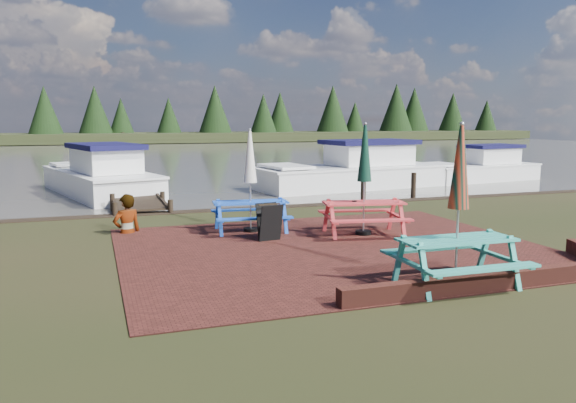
{
  "coord_description": "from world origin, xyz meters",
  "views": [
    {
      "loc": [
        -4.84,
        -9.9,
        2.77
      ],
      "look_at": [
        -0.83,
        1.59,
        1.0
      ],
      "focal_mm": 35.0,
      "sensor_mm": 36.0,
      "label": 1
    }
  ],
  "objects_px": {
    "person": "(126,195)",
    "picnic_table_teal": "(457,231)",
    "picnic_table_blue": "(250,197)",
    "chalkboard": "(269,222)",
    "boat_near": "(354,173)",
    "boat_far": "(481,169)",
    "boat_jetty": "(101,178)",
    "jetty": "(133,193)",
    "picnic_table_red": "(364,197)"
  },
  "relations": [
    {
      "from": "person",
      "to": "picnic_table_teal",
      "type": "bearing_deg",
      "value": 109.1
    },
    {
      "from": "picnic_table_blue",
      "to": "picnic_table_teal",
      "type": "bearing_deg",
      "value": -63.61
    },
    {
      "from": "picnic_table_teal",
      "to": "person",
      "type": "bearing_deg",
      "value": 129.06
    },
    {
      "from": "chalkboard",
      "to": "boat_near",
      "type": "xyz_separation_m",
      "value": [
        7.03,
        10.08,
        0.04
      ]
    },
    {
      "from": "boat_far",
      "to": "chalkboard",
      "type": "bearing_deg",
      "value": 119.0
    },
    {
      "from": "boat_near",
      "to": "boat_far",
      "type": "distance_m",
      "value": 7.18
    },
    {
      "from": "chalkboard",
      "to": "boat_jetty",
      "type": "relative_size",
      "value": 0.1
    },
    {
      "from": "chalkboard",
      "to": "person",
      "type": "height_order",
      "value": "person"
    },
    {
      "from": "jetty",
      "to": "person",
      "type": "distance_m",
      "value": 7.14
    },
    {
      "from": "boat_near",
      "to": "picnic_table_red",
      "type": "bearing_deg",
      "value": 147.63
    },
    {
      "from": "picnic_table_teal",
      "to": "boat_far",
      "type": "relative_size",
      "value": 0.42
    },
    {
      "from": "boat_far",
      "to": "person",
      "type": "bearing_deg",
      "value": 108.8
    },
    {
      "from": "jetty",
      "to": "boat_near",
      "type": "relative_size",
      "value": 1.03
    },
    {
      "from": "picnic_table_red",
      "to": "jetty",
      "type": "bearing_deg",
      "value": 129.3
    },
    {
      "from": "picnic_table_teal",
      "to": "jetty",
      "type": "height_order",
      "value": "picnic_table_teal"
    },
    {
      "from": "picnic_table_teal",
      "to": "boat_near",
      "type": "bearing_deg",
      "value": 71.93
    },
    {
      "from": "boat_jetty",
      "to": "boat_far",
      "type": "bearing_deg",
      "value": -17.42
    },
    {
      "from": "chalkboard",
      "to": "person",
      "type": "bearing_deg",
      "value": 138.81
    },
    {
      "from": "chalkboard",
      "to": "person",
      "type": "relative_size",
      "value": 0.45
    },
    {
      "from": "picnic_table_teal",
      "to": "boat_near",
      "type": "distance_m",
      "value": 15.41
    },
    {
      "from": "boat_jetty",
      "to": "person",
      "type": "distance_m",
      "value": 9.25
    },
    {
      "from": "picnic_table_red",
      "to": "boat_jetty",
      "type": "xyz_separation_m",
      "value": [
        -5.87,
        11.32,
        -0.47
      ]
    },
    {
      "from": "picnic_table_teal",
      "to": "boat_far",
      "type": "xyz_separation_m",
      "value": [
        12.3,
        15.05,
        -0.57
      ]
    },
    {
      "from": "chalkboard",
      "to": "jetty",
      "type": "relative_size",
      "value": 0.09
    },
    {
      "from": "picnic_table_red",
      "to": "boat_jetty",
      "type": "distance_m",
      "value": 12.76
    },
    {
      "from": "picnic_table_blue",
      "to": "chalkboard",
      "type": "distance_m",
      "value": 1.25
    },
    {
      "from": "picnic_table_teal",
      "to": "person",
      "type": "xyz_separation_m",
      "value": [
        -4.95,
        6.42,
        0.01
      ]
    },
    {
      "from": "jetty",
      "to": "boat_jetty",
      "type": "relative_size",
      "value": 1.1
    },
    {
      "from": "person",
      "to": "boat_jetty",
      "type": "bearing_deg",
      "value": -105.7
    },
    {
      "from": "jetty",
      "to": "boat_far",
      "type": "height_order",
      "value": "boat_far"
    },
    {
      "from": "boat_near",
      "to": "boat_far",
      "type": "relative_size",
      "value": 1.37
    },
    {
      "from": "chalkboard",
      "to": "boat_near",
      "type": "distance_m",
      "value": 12.29
    },
    {
      "from": "picnic_table_red",
      "to": "chalkboard",
      "type": "relative_size",
      "value": 3.12
    },
    {
      "from": "boat_jetty",
      "to": "person",
      "type": "height_order",
      "value": "person"
    },
    {
      "from": "jetty",
      "to": "boat_jetty",
      "type": "xyz_separation_m",
      "value": [
        -1.08,
        2.17,
        0.36
      ]
    },
    {
      "from": "picnic_table_red",
      "to": "boat_far",
      "type": "relative_size",
      "value": 0.42
    },
    {
      "from": "picnic_table_blue",
      "to": "boat_far",
      "type": "relative_size",
      "value": 0.39
    },
    {
      "from": "picnic_table_teal",
      "to": "picnic_table_red",
      "type": "xyz_separation_m",
      "value": [
        0.47,
        4.33,
        -0.01
      ]
    },
    {
      "from": "picnic_table_blue",
      "to": "jetty",
      "type": "distance_m",
      "value": 8.25
    },
    {
      "from": "chalkboard",
      "to": "boat_jetty",
      "type": "height_order",
      "value": "boat_jetty"
    },
    {
      "from": "boat_far",
      "to": "person",
      "type": "xyz_separation_m",
      "value": [
        -17.25,
        -8.63,
        0.58
      ]
    },
    {
      "from": "picnic_table_teal",
      "to": "boat_jetty",
      "type": "xyz_separation_m",
      "value": [
        -5.4,
        15.65,
        -0.47
      ]
    },
    {
      "from": "boat_near",
      "to": "boat_jetty",
      "type": "bearing_deg",
      "value": 76.18
    },
    {
      "from": "boat_jetty",
      "to": "boat_far",
      "type": "height_order",
      "value": "boat_jetty"
    },
    {
      "from": "picnic_table_blue",
      "to": "boat_near",
      "type": "bearing_deg",
      "value": 57.84
    },
    {
      "from": "picnic_table_teal",
      "to": "picnic_table_red",
      "type": "bearing_deg",
      "value": 85.25
    },
    {
      "from": "picnic_table_blue",
      "to": "person",
      "type": "distance_m",
      "value": 3.04
    },
    {
      "from": "jetty",
      "to": "boat_near",
      "type": "height_order",
      "value": "boat_near"
    },
    {
      "from": "picnic_table_teal",
      "to": "boat_jetty",
      "type": "distance_m",
      "value": 16.56
    },
    {
      "from": "picnic_table_red",
      "to": "boat_far",
      "type": "distance_m",
      "value": 15.98
    }
  ]
}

